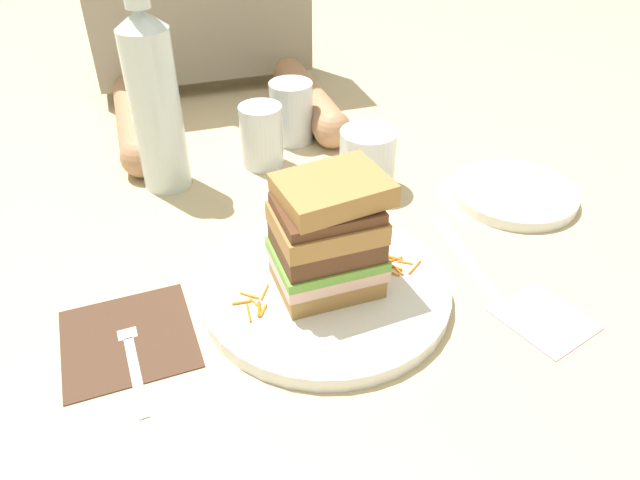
# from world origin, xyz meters

# --- Properties ---
(ground_plane) EXTENTS (3.00, 3.00, 0.00)m
(ground_plane) POSITION_xyz_m (0.00, 0.00, 0.00)
(ground_plane) COLOR #C6B289
(main_plate) EXTENTS (0.28, 0.28, 0.02)m
(main_plate) POSITION_xyz_m (0.00, -0.01, 0.01)
(main_plate) COLOR white
(main_plate) RESTS_ON ground_plane
(sandwich) EXTENTS (0.12, 0.10, 0.14)m
(sandwich) POSITION_xyz_m (0.00, -0.01, 0.08)
(sandwich) COLOR #A87A42
(sandwich) RESTS_ON main_plate
(carrot_shred_0) EXTENTS (0.01, 0.02, 0.00)m
(carrot_shred_0) POSITION_xyz_m (-0.08, -0.03, 0.02)
(carrot_shred_0) COLOR orange
(carrot_shred_0) RESTS_ON main_plate
(carrot_shred_1) EXTENTS (0.01, 0.02, 0.00)m
(carrot_shred_1) POSITION_xyz_m (-0.08, -0.03, 0.02)
(carrot_shred_1) COLOR orange
(carrot_shred_1) RESTS_ON main_plate
(carrot_shred_2) EXTENTS (0.02, 0.00, 0.00)m
(carrot_shred_2) POSITION_xyz_m (-0.10, -0.01, 0.02)
(carrot_shred_2) COLOR orange
(carrot_shred_2) RESTS_ON main_plate
(carrot_shred_3) EXTENTS (0.00, 0.03, 0.00)m
(carrot_shred_3) POSITION_xyz_m (-0.09, -0.03, 0.02)
(carrot_shred_3) COLOR orange
(carrot_shred_3) RESTS_ON main_plate
(carrot_shred_4) EXTENTS (0.02, 0.02, 0.00)m
(carrot_shred_4) POSITION_xyz_m (-0.09, -0.00, 0.02)
(carrot_shred_4) COLOR orange
(carrot_shred_4) RESTS_ON main_plate
(carrot_shred_5) EXTENTS (0.02, 0.02, 0.00)m
(carrot_shred_5) POSITION_xyz_m (-0.07, -0.00, 0.02)
(carrot_shred_5) COLOR orange
(carrot_shred_5) RESTS_ON main_plate
(carrot_shred_6) EXTENTS (0.01, 0.03, 0.00)m
(carrot_shred_6) POSITION_xyz_m (-0.08, -0.02, 0.02)
(carrot_shred_6) COLOR orange
(carrot_shred_6) RESTS_ON main_plate
(carrot_shred_7) EXTENTS (0.02, 0.03, 0.00)m
(carrot_shred_7) POSITION_xyz_m (0.08, 0.00, 0.02)
(carrot_shred_7) COLOR orange
(carrot_shred_7) RESTS_ON main_plate
(carrot_shred_8) EXTENTS (0.02, 0.03, 0.00)m
(carrot_shred_8) POSITION_xyz_m (0.08, -0.00, 0.02)
(carrot_shred_8) COLOR orange
(carrot_shred_8) RESTS_ON main_plate
(carrot_shred_9) EXTENTS (0.03, 0.01, 0.00)m
(carrot_shred_9) POSITION_xyz_m (0.09, 0.01, 0.02)
(carrot_shred_9) COLOR orange
(carrot_shred_9) RESTS_ON main_plate
(carrot_shred_10) EXTENTS (0.02, 0.02, 0.00)m
(carrot_shred_10) POSITION_xyz_m (0.09, 0.01, 0.02)
(carrot_shred_10) COLOR orange
(carrot_shred_10) RESTS_ON main_plate
(carrot_shred_11) EXTENTS (0.01, 0.02, 0.00)m
(carrot_shred_11) POSITION_xyz_m (0.09, -0.01, 0.02)
(carrot_shred_11) COLOR orange
(carrot_shred_11) RESTS_ON main_plate
(carrot_shred_12) EXTENTS (0.02, 0.03, 0.00)m
(carrot_shred_12) POSITION_xyz_m (0.07, -0.01, 0.02)
(carrot_shred_12) COLOR orange
(carrot_shred_12) RESTS_ON main_plate
(carrot_shred_13) EXTENTS (0.02, 0.02, 0.00)m
(carrot_shred_13) POSITION_xyz_m (0.11, -0.01, 0.02)
(carrot_shred_13) COLOR orange
(carrot_shred_13) RESTS_ON main_plate
(carrot_shred_14) EXTENTS (0.02, 0.01, 0.00)m
(carrot_shred_14) POSITION_xyz_m (0.10, 0.00, 0.02)
(carrot_shred_14) COLOR orange
(carrot_shred_14) RESTS_ON main_plate
(napkin_dark) EXTENTS (0.14, 0.14, 0.00)m
(napkin_dark) POSITION_xyz_m (-0.22, -0.01, 0.00)
(napkin_dark) COLOR #4C3323
(napkin_dark) RESTS_ON ground_plane
(fork) EXTENTS (0.03, 0.17, 0.00)m
(fork) POSITION_xyz_m (-0.22, -0.03, 0.00)
(fork) COLOR silver
(fork) RESTS_ON napkin_dark
(knife) EXTENTS (0.03, 0.20, 0.00)m
(knife) POSITION_xyz_m (0.19, -0.01, 0.00)
(knife) COLOR silver
(knife) RESTS_ON ground_plane
(juice_glass) EXTENTS (0.08, 0.08, 0.09)m
(juice_glass) POSITION_xyz_m (0.13, 0.21, 0.04)
(juice_glass) COLOR white
(juice_glass) RESTS_ON ground_plane
(water_bottle) EXTENTS (0.07, 0.07, 0.29)m
(water_bottle) POSITION_xyz_m (-0.14, 0.30, 0.13)
(water_bottle) COLOR silver
(water_bottle) RESTS_ON ground_plane
(empty_tumbler_0) EXTENTS (0.07, 0.07, 0.10)m
(empty_tumbler_0) POSITION_xyz_m (0.07, 0.39, 0.05)
(empty_tumbler_0) COLOR silver
(empty_tumbler_0) RESTS_ON ground_plane
(empty_tumbler_1) EXTENTS (0.07, 0.07, 0.10)m
(empty_tumbler_1) POSITION_xyz_m (0.01, 0.32, 0.05)
(empty_tumbler_1) COLOR silver
(empty_tumbler_1) RESTS_ON ground_plane
(side_plate) EXTENTS (0.18, 0.18, 0.02)m
(side_plate) POSITION_xyz_m (0.32, 0.11, 0.01)
(side_plate) COLOR white
(side_plate) RESTS_ON ground_plane
(napkin_pink) EXTENTS (0.11, 0.11, 0.00)m
(napkin_pink) POSITION_xyz_m (0.22, -0.12, 0.00)
(napkin_pink) COLOR pink
(napkin_pink) RESTS_ON ground_plane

